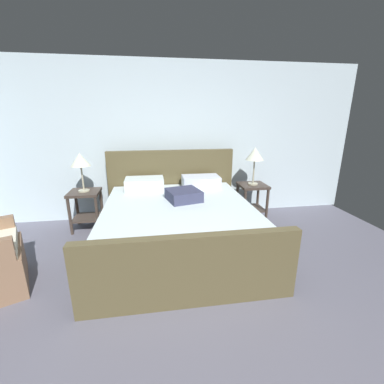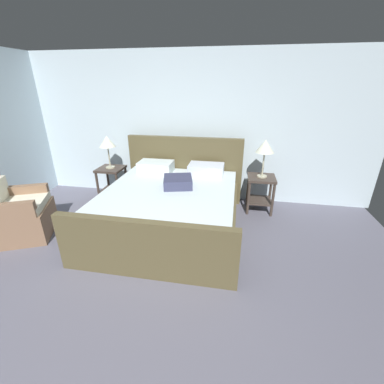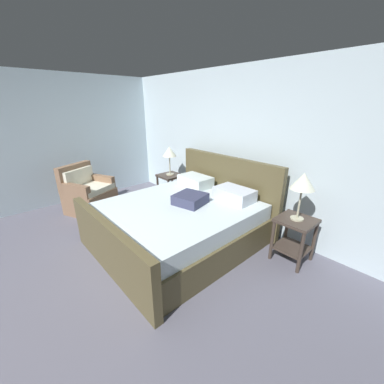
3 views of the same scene
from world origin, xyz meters
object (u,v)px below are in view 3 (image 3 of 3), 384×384
Objects in this scene: table_lamp_right at (303,183)px; nightstand_left at (170,184)px; table_lamp_left at (169,152)px; armchair at (88,194)px; nightstand_right at (294,233)px; bed at (182,221)px.

table_lamp_right is 2.74m from nightstand_left.
table_lamp_left is 1.75m from armchair.
nightstand_right is 2.73m from table_lamp_left.
table_lamp_right is 0.63× the size of armchair.
nightstand_right is at bearing -116.57° from table_lamp_right.
nightstand_right is (1.32, 0.79, 0.06)m from bed.
table_lamp_right is at bearing 30.91° from bed.
armchair reaches higher than nightstand_left.
nightstand_right is 0.99× the size of table_lamp_right.
bed reaches higher than nightstand_right.
table_lamp_left is at bearing 179.82° from table_lamp_right.
table_lamp_right is 2.65m from table_lamp_left.
nightstand_right is at bearing -0.18° from table_lamp_left.
nightstand_left is 1.60m from armchair.
nightstand_left is (-2.65, 0.01, -0.68)m from table_lamp_right.
table_lamp_right reaches higher than nightstand_left.
bed is at bearing -149.09° from nightstand_right.
bed is at bearing 17.27° from armchair.
bed is 2.13m from armchair.
nightstand_right is 0.68m from table_lamp_right.
table_lamp_left reaches higher than nightstand_left.
table_lamp_left reaches higher than nightstand_right.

